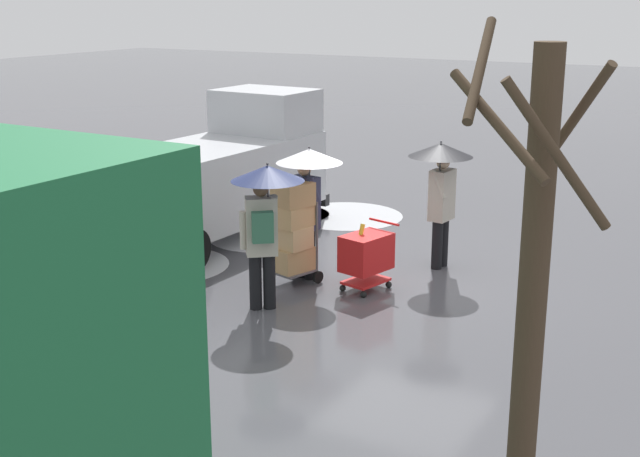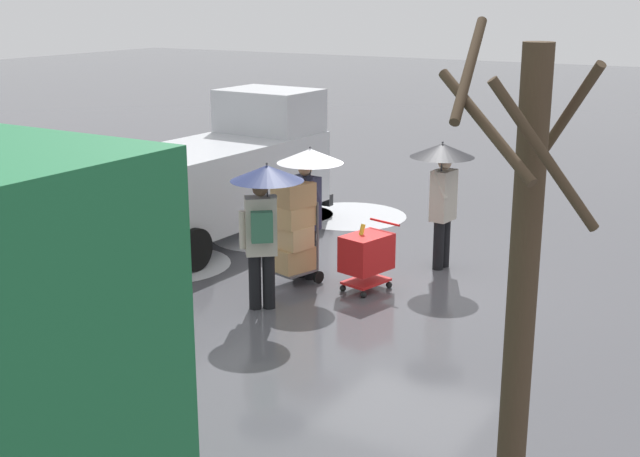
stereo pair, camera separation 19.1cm
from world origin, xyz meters
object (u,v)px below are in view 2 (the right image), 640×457
shopping_cart_vendor (367,254)px  bare_tree_near (521,281)px  hand_dolly_boxes (294,228)px  pedestrian_white_side (264,203)px  pedestrian_pink_side (443,175)px  cargo_van_parked_right (218,174)px  pedestrian_black_side (308,182)px

shopping_cart_vendor → bare_tree_near: (-3.81, 4.70, 1.64)m
hand_dolly_boxes → pedestrian_white_side: 1.30m
pedestrian_pink_side → shopping_cart_vendor: bearing=70.2°
cargo_van_parked_right → pedestrian_white_side: size_ratio=2.52×
shopping_cart_vendor → pedestrian_white_side: 1.97m
pedestrian_pink_side → pedestrian_black_side: size_ratio=1.00×
pedestrian_black_side → bare_tree_near: bearing=135.8°
pedestrian_pink_side → bare_tree_near: (-3.25, 6.26, 0.62)m
cargo_van_parked_right → pedestrian_pink_side: 4.39m
hand_dolly_boxes → pedestrian_pink_side: (-1.66, -1.89, 0.67)m
shopping_cart_vendor → pedestrian_pink_side: size_ratio=0.49×
shopping_cart_vendor → hand_dolly_boxes: 1.20m
pedestrian_white_side → cargo_van_parked_right: bearing=-43.4°
cargo_van_parked_right → pedestrian_black_side: (-2.75, 1.30, 0.41)m
cargo_van_parked_right → hand_dolly_boxes: size_ratio=3.31×
cargo_van_parked_right → bare_tree_near: 9.76m
pedestrian_pink_side → bare_tree_near: bare_tree_near is taller
hand_dolly_boxes → pedestrian_pink_side: 2.60m
shopping_cart_vendor → pedestrian_black_side: bearing=-1.0°
shopping_cart_vendor → pedestrian_pink_side: (-0.56, -1.56, 1.02)m
cargo_van_parked_right → bare_tree_near: size_ratio=1.28×
pedestrian_pink_side → pedestrian_black_side: bearing=43.6°
pedestrian_pink_side → pedestrian_white_side: same height
cargo_van_parked_right → shopping_cart_vendor: (-3.80, 1.32, -0.61)m
cargo_van_parked_right → hand_dolly_boxes: 3.18m
pedestrian_black_side → pedestrian_pink_side: bearing=-136.4°
shopping_cart_vendor → pedestrian_black_side: 1.46m
cargo_van_parked_right → shopping_cart_vendor: cargo_van_parked_right is taller
pedestrian_black_side → pedestrian_white_side: 1.47m
pedestrian_white_side → hand_dolly_boxes: bearing=-79.2°
hand_dolly_boxes → pedestrian_black_side: 0.75m
cargo_van_parked_right → hand_dolly_boxes: bearing=148.7°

